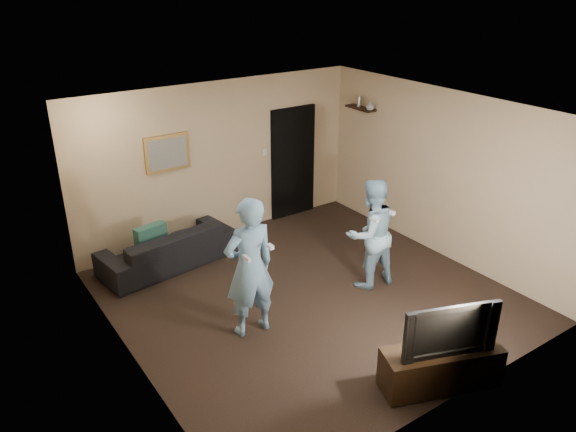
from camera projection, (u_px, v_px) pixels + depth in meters
ground at (309, 296)px, 7.84m from camera, size 5.00×5.00×0.00m
ceiling at (312, 112)px, 6.78m from camera, size 5.00×5.00×0.04m
wall_back at (220, 161)px, 9.19m from camera, size 5.00×0.04×2.60m
wall_front at (464, 295)px, 5.42m from camera, size 5.00×0.04×2.60m
wall_left at (123, 263)px, 6.02m from camera, size 0.04×5.00×2.60m
wall_right at (441, 174)px, 8.60m from camera, size 0.04×5.00×2.60m
sofa at (167, 247)px, 8.54m from camera, size 2.14×1.07×0.60m
throw_pillow at (151, 241)px, 8.34m from camera, size 0.51×0.25×0.49m
painting_frame at (167, 153)px, 8.59m from camera, size 0.72×0.05×0.57m
painting_canvas at (168, 153)px, 8.57m from camera, size 0.62×0.01×0.47m
doorway at (293, 163)px, 10.04m from camera, size 0.90×0.06×2.00m
light_switch at (264, 152)px, 9.61m from camera, size 0.08×0.02×0.12m
wall_shelf at (360, 108)px, 9.62m from camera, size 0.20×0.60×0.03m
shelf_vase at (370, 106)px, 9.40m from camera, size 0.18×0.18×0.15m
shelf_figurine at (359, 102)px, 9.61m from camera, size 0.06×0.06×0.18m
tv_console at (441, 367)px, 6.06m from camera, size 1.36×0.85×0.46m
television at (446, 326)px, 5.84m from camera, size 1.03×0.50×0.61m
wii_player_left at (250, 268)px, 6.73m from camera, size 0.68×0.52×1.81m
wii_player_right at (370, 234)px, 7.83m from camera, size 0.83×0.68×1.60m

